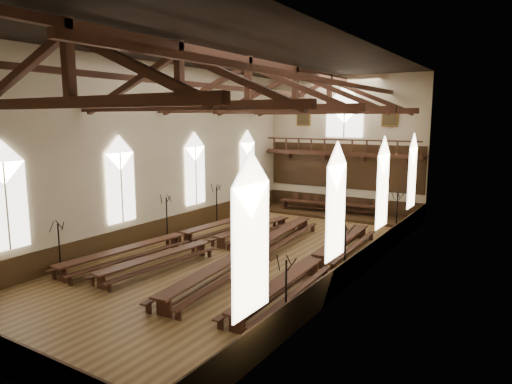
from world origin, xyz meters
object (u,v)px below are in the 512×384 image
at_px(candelabrum_right_far, 396,224).
at_px(high_table, 329,204).
at_px(candelabrum_left_far, 217,212).
at_px(candelabrum_right_near, 286,306).
at_px(refectory_row_c, 252,250).
at_px(refectory_row_a, 182,237).
at_px(refectory_row_d, 316,261).
at_px(candelabrum_left_mid, 167,226).
at_px(candelabrum_right_mid, 345,263).
at_px(dais, 329,213).
at_px(refectory_row_b, 211,242).
at_px(candelabrum_left_near, 60,258).

bearing_deg(candelabrum_right_far, high_table, 145.22).
xyz_separation_m(candelabrum_left_far, candelabrum_right_near, (11.10, -11.01, -0.07)).
xyz_separation_m(refectory_row_c, candelabrum_left_far, (-6.31, 5.57, 0.25)).
bearing_deg(refectory_row_a, candelabrum_left_far, 106.85).
height_order(refectory_row_c, candelabrum_left_far, candelabrum_left_far).
relative_size(refectory_row_d, candelabrum_left_far, 5.34).
relative_size(candelabrum_left_mid, candelabrum_right_far, 0.92).
bearing_deg(candelabrum_left_far, high_table, 52.33).
height_order(refectory_row_d, candelabrum_right_far, candelabrum_right_far).
bearing_deg(refectory_row_d, candelabrum_right_mid, -9.59).
bearing_deg(high_table, dais, 180.00).
distance_m(refectory_row_c, candelabrum_right_mid, 4.80).
height_order(refectory_row_d, candelabrum_left_mid, candelabrum_left_mid).
distance_m(refectory_row_c, dais, 12.32).
bearing_deg(refectory_row_c, candelabrum_left_mid, 172.71).
distance_m(dais, candelabrum_left_far, 8.49).
bearing_deg(dais, high_table, 0.00).
bearing_deg(candelabrum_right_near, dais, 108.52).
relative_size(refectory_row_a, candelabrum_right_far, 5.13).
relative_size(candelabrum_left_mid, candelabrum_right_near, 1.07).
relative_size(refectory_row_b, candelabrum_left_near, 5.68).
relative_size(refectory_row_d, candelabrum_right_mid, 5.68).
height_order(candelabrum_right_mid, candelabrum_right_far, candelabrum_right_far).
bearing_deg(high_table, refectory_row_b, -97.39).
xyz_separation_m(refectory_row_c, refectory_row_d, (3.34, 0.16, -0.03)).
relative_size(refectory_row_a, candelabrum_left_mid, 5.54).
xyz_separation_m(high_table, candelabrum_right_near, (5.93, -17.70, -0.04)).
xyz_separation_m(refectory_row_c, candelabrum_right_mid, (4.79, -0.08, 0.20)).
bearing_deg(refectory_row_c, candelabrum_left_near, -135.83).
xyz_separation_m(refectory_row_a, refectory_row_c, (4.68, -0.20, 0.01)).
relative_size(refectory_row_c, refectory_row_d, 1.03).
distance_m(refectory_row_b, candelabrum_right_near, 9.41).
bearing_deg(refectory_row_c, refectory_row_b, 174.48).
distance_m(high_table, candelabrum_right_near, 18.67).
bearing_deg(refectory_row_d, refectory_row_a, 179.73).
height_order(high_table, candelabrum_left_mid, candelabrum_left_mid).
xyz_separation_m(refectory_row_d, high_table, (-4.48, 12.10, 0.24)).
relative_size(refectory_row_c, high_table, 1.99).
xyz_separation_m(refectory_row_d, dais, (-4.48, 12.10, -0.44)).
xyz_separation_m(refectory_row_c, candelabrum_right_far, (4.79, 8.14, 0.30)).
height_order(dais, candelabrum_right_far, candelabrum_right_far).
bearing_deg(refectory_row_a, candelabrum_right_mid, -1.71).
relative_size(candelabrum_left_near, candelabrum_left_far, 0.91).
xyz_separation_m(candelabrum_left_near, candelabrum_left_mid, (-0.00, 6.93, 0.06)).
bearing_deg(candelabrum_right_far, candelabrum_left_mid, -146.54).
distance_m(candelabrum_left_near, candelabrum_right_far, 18.08).
bearing_deg(refectory_row_a, candelabrum_right_far, 39.97).
relative_size(refectory_row_c, candelabrum_left_far, 5.48).
bearing_deg(dais, candelabrum_left_near, -105.70).
bearing_deg(candelabrum_left_mid, refectory_row_d, -3.81).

